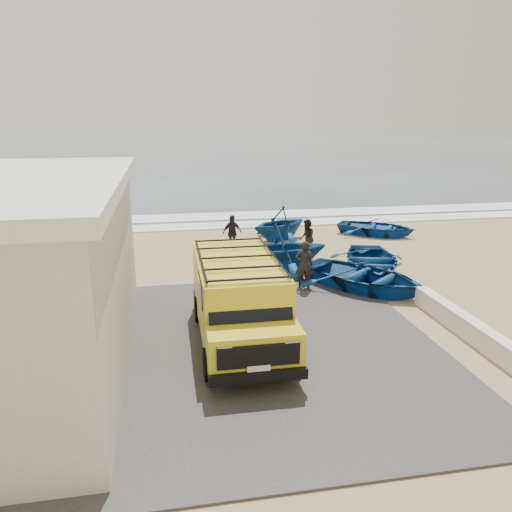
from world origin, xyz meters
TOP-DOWN VIEW (x-y plane):
  - ground at (0.00, 0.00)m, footprint 160.00×160.00m
  - slab at (-2.00, -2.00)m, footprint 12.00×10.00m
  - ocean at (0.00, 56.00)m, footprint 180.00×88.00m
  - surf_line at (0.00, 12.00)m, footprint 180.00×1.60m
  - surf_wash at (0.00, 14.50)m, footprint 180.00×2.20m
  - parapet at (5.00, -3.00)m, footprint 0.35×6.00m
  - van at (-0.79, -1.60)m, footprint 2.09×5.10m
  - boat_near_left at (3.77, 1.54)m, footprint 5.00×5.21m
  - boat_near_right at (4.80, 3.31)m, footprint 3.76×4.54m
  - boat_mid_left at (1.59, 3.96)m, footprint 3.56×3.12m
  - boat_far_left at (2.63, 8.65)m, footprint 3.79×3.63m
  - boat_far_right at (7.36, 8.70)m, footprint 4.42×4.19m
  - fisherman_front at (1.88, 1.94)m, footprint 0.65×0.48m
  - fisherman_middle at (3.03, 5.60)m, footprint 0.75×0.87m
  - fisherman_back at (0.24, 7.22)m, footprint 0.96×0.65m

SIDE VIEW (x-z plane):
  - ground at x=0.00m, z-range 0.00..0.00m
  - ocean at x=0.00m, z-range 0.00..0.01m
  - surf_wash at x=0.00m, z-range 0.00..0.04m
  - slab at x=-2.00m, z-range 0.00..0.05m
  - surf_line at x=0.00m, z-range 0.00..0.06m
  - parapet at x=5.00m, z-range 0.00..0.55m
  - boat_far_right at x=7.36m, z-range 0.00..0.74m
  - boat_near_right at x=4.80m, z-range 0.00..0.81m
  - boat_near_left at x=3.77m, z-range 0.00..0.88m
  - fisherman_back at x=0.24m, z-range 0.00..1.51m
  - boat_far_left at x=2.63m, z-range 0.00..1.55m
  - fisherman_middle at x=3.03m, z-range 0.00..1.55m
  - fisherman_front at x=1.88m, z-range 0.00..1.62m
  - boat_mid_left at x=1.59m, z-range 0.00..1.79m
  - van at x=-0.79m, z-range 0.08..2.26m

